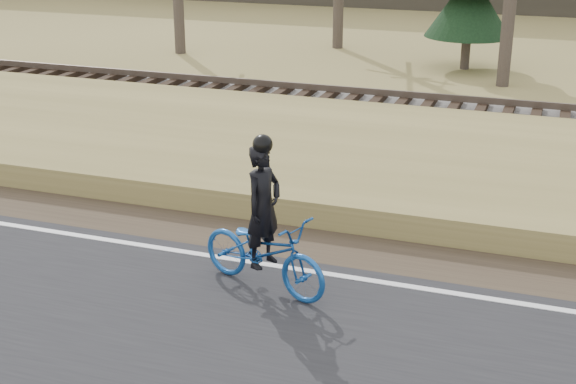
% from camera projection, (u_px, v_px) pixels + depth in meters
% --- Properties ---
extents(cyclist, '(2.14, 1.30, 2.16)m').
position_uv_depth(cyclist, '(264.00, 242.00, 10.63)').
color(cyclist, '#154891').
rests_on(cyclist, road).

